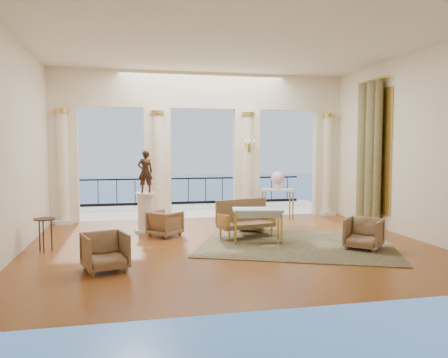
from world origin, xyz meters
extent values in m
plane|color=#4F2D0C|center=(0.00, 0.00, 0.00)|extent=(9.00, 9.00, 0.00)
plane|color=#F6EACF|center=(0.00, -4.00, 2.25)|extent=(9.00, 0.00, 9.00)
plane|color=#F6EACF|center=(-4.50, 0.00, 2.25)|extent=(0.00, 8.00, 8.00)
plane|color=#F6EACF|center=(4.50, 0.00, 2.25)|extent=(0.00, 8.00, 8.00)
plane|color=white|center=(0.00, 0.00, 4.50)|extent=(9.00, 9.00, 0.00)
cube|color=beige|center=(0.00, 3.85, 3.95)|extent=(9.00, 0.30, 1.10)
cube|color=beige|center=(-4.10, 3.85, 1.70)|extent=(0.80, 0.30, 3.40)
cylinder|color=beige|center=(-4.10, 3.67, 1.60)|extent=(0.28, 0.28, 3.20)
cylinder|color=gold|center=(-4.10, 3.67, 3.25)|extent=(0.40, 0.40, 0.12)
cube|color=silver|center=(-4.10, 3.67, 0.06)|extent=(0.45, 0.45, 0.12)
cube|color=beige|center=(-1.40, 3.85, 1.70)|extent=(0.80, 0.30, 3.40)
cylinder|color=beige|center=(-1.40, 3.67, 1.60)|extent=(0.28, 0.28, 3.20)
cylinder|color=gold|center=(-1.40, 3.67, 3.25)|extent=(0.40, 0.40, 0.12)
cube|color=silver|center=(-1.40, 3.67, 0.06)|extent=(0.45, 0.45, 0.12)
cube|color=beige|center=(1.40, 3.85, 1.70)|extent=(0.80, 0.30, 3.40)
cylinder|color=beige|center=(1.40, 3.67, 1.60)|extent=(0.28, 0.28, 3.20)
cylinder|color=gold|center=(1.40, 3.67, 3.25)|extent=(0.40, 0.40, 0.12)
cube|color=silver|center=(1.40, 3.67, 0.06)|extent=(0.45, 0.45, 0.12)
cube|color=beige|center=(4.10, 3.85, 1.70)|extent=(0.80, 0.30, 3.40)
cylinder|color=beige|center=(4.10, 3.67, 1.60)|extent=(0.28, 0.28, 3.20)
cylinder|color=gold|center=(4.10, 3.67, 3.25)|extent=(0.40, 0.40, 0.12)
cube|color=silver|center=(4.10, 3.67, 0.06)|extent=(0.45, 0.45, 0.12)
cube|color=beige|center=(0.00, 5.80, -0.05)|extent=(10.00, 3.60, 0.10)
cube|color=black|center=(0.00, 7.40, 1.00)|extent=(9.00, 0.06, 0.06)
cube|color=black|center=(0.00, 7.40, 0.05)|extent=(9.00, 0.06, 0.10)
cylinder|color=black|center=(0.00, 7.40, 0.50)|extent=(0.03, 0.03, 1.00)
cylinder|color=black|center=(-4.10, 7.40, 0.50)|extent=(0.03, 0.03, 1.00)
cylinder|color=black|center=(4.10, 7.40, 0.50)|extent=(0.03, 0.03, 1.00)
cylinder|color=#4C3823|center=(2.00, 6.60, 2.10)|extent=(0.20, 0.20, 4.20)
plane|color=#24508A|center=(0.00, 60.00, -6.00)|extent=(160.00, 160.00, 0.00)
cylinder|color=brown|center=(4.30, 1.05, 2.00)|extent=(0.26, 0.26, 4.00)
cylinder|color=brown|center=(4.26, 1.50, 2.00)|extent=(0.32, 0.32, 4.00)
cylinder|color=brown|center=(4.30, 1.95, 2.00)|extent=(0.26, 0.26, 4.00)
cylinder|color=gold|center=(4.35, 1.50, 4.05)|extent=(0.08, 1.40, 0.08)
cube|color=gold|center=(4.47, 1.50, 2.10)|extent=(0.04, 1.60, 3.40)
cube|color=gold|center=(1.40, 3.53, 2.20)|extent=(0.10, 0.04, 0.25)
cylinder|color=gold|center=(1.26, 3.45, 2.30)|extent=(0.02, 0.02, 0.22)
cylinder|color=gold|center=(1.40, 3.45, 2.30)|extent=(0.02, 0.02, 0.22)
cylinder|color=gold|center=(1.54, 3.45, 2.30)|extent=(0.02, 0.02, 0.22)
cube|color=#2A3017|center=(1.50, -0.27, 0.01)|extent=(5.20, 4.68, 0.02)
imported|color=#443320|center=(-2.67, -1.54, 0.38)|extent=(0.91, 0.88, 0.76)
imported|color=#443320|center=(2.75, -1.01, 0.38)|extent=(1.00, 1.00, 0.75)
imported|color=#443320|center=(0.92, 1.49, 0.32)|extent=(0.81, 0.83, 0.64)
imported|color=#443320|center=(-1.37, 1.30, 0.35)|extent=(0.94, 0.94, 0.70)
cube|color=#443320|center=(0.57, 0.72, 0.31)|extent=(1.49, 0.92, 0.10)
cube|color=#443320|center=(0.50, 0.98, 0.64)|extent=(1.37, 0.45, 0.57)
cube|color=gold|center=(-0.06, 0.55, 0.50)|extent=(0.23, 0.57, 0.27)
cube|color=gold|center=(1.19, 0.89, 0.50)|extent=(0.23, 0.57, 0.27)
cylinder|color=gold|center=(0.05, 0.34, 0.13)|extent=(0.05, 0.05, 0.26)
cylinder|color=gold|center=(1.20, 0.66, 0.13)|extent=(0.05, 0.05, 0.26)
cylinder|color=gold|center=(-0.07, 0.78, 0.13)|extent=(0.05, 0.05, 0.26)
cylinder|color=gold|center=(1.08, 1.10, 0.13)|extent=(0.05, 0.05, 0.26)
cube|color=#93AFBC|center=(0.68, 0.14, 0.76)|extent=(1.25, 0.84, 0.05)
cylinder|color=gold|center=(0.12, -0.02, 0.37)|extent=(0.05, 0.05, 0.74)
cylinder|color=gold|center=(1.15, -0.22, 0.37)|extent=(0.05, 0.05, 0.74)
cylinder|color=gold|center=(0.22, 0.50, 0.37)|extent=(0.05, 0.05, 0.74)
cylinder|color=gold|center=(1.25, 0.30, 0.37)|extent=(0.05, 0.05, 0.74)
cylinder|color=silver|center=(-1.83, 1.93, 0.04)|extent=(0.57, 0.57, 0.08)
cylinder|color=silver|center=(-1.83, 1.93, 0.52)|extent=(0.42, 0.42, 0.91)
cylinder|color=silver|center=(-1.83, 1.93, 1.01)|extent=(0.53, 0.53, 0.06)
imported|color=black|center=(-1.83, 1.93, 1.59)|extent=(0.45, 0.35, 1.10)
cube|color=silver|center=(2.20, 3.10, 0.92)|extent=(1.07, 0.72, 0.06)
cylinder|color=gold|center=(1.74, 3.14, 0.44)|extent=(0.05, 0.05, 0.89)
cylinder|color=gold|center=(2.56, 2.81, 0.44)|extent=(0.05, 0.05, 0.89)
cylinder|color=gold|center=(1.84, 3.39, 0.44)|extent=(0.05, 0.05, 0.89)
cylinder|color=gold|center=(2.66, 3.07, 0.44)|extent=(0.05, 0.05, 0.89)
cylinder|color=silver|center=(2.20, 3.10, 1.07)|extent=(0.20, 0.20, 0.25)
sphere|color=#F1ADB8|center=(2.20, 3.10, 1.28)|extent=(0.41, 0.41, 0.41)
cylinder|color=black|center=(-4.00, 0.20, 0.70)|extent=(0.44, 0.44, 0.03)
cylinder|color=black|center=(-3.88, 0.27, 0.34)|extent=(0.03, 0.03, 0.69)
cylinder|color=black|center=(-4.12, 0.27, 0.34)|extent=(0.03, 0.03, 0.69)
cylinder|color=black|center=(-4.00, 0.06, 0.34)|extent=(0.03, 0.03, 0.69)
camera|label=1|loc=(-2.18, -9.54, 2.22)|focal=35.00mm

